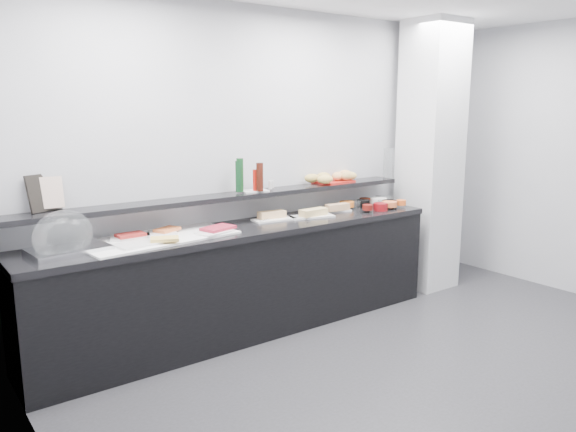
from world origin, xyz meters
TOP-DOWN VIEW (x-y plane):
  - ground at (0.00, 0.00)m, footprint 5.00×5.00m
  - back_wall at (0.00, 2.00)m, footprint 5.00×0.02m
  - column at (1.50, 1.65)m, footprint 0.50×0.50m
  - buffet_cabinet at (-0.70, 1.70)m, footprint 3.60×0.60m
  - counter_top at (-0.70, 1.70)m, footprint 3.62×0.62m
  - wall_shelf at (-0.70, 1.88)m, footprint 3.60×0.25m
  - cloche_base at (-2.10, 1.70)m, footprint 0.53×0.38m
  - cloche_dome at (-2.12, 1.69)m, footprint 0.52×0.44m
  - linen_runner at (-1.45, 1.72)m, footprint 1.20×0.67m
  - platter_meat_a at (-1.63, 1.81)m, footprint 0.33×0.27m
  - food_meat_a at (-1.63, 1.80)m, footprint 0.20×0.13m
  - platter_salmon at (-1.41, 1.81)m, footprint 0.29×0.22m
  - food_salmon at (-1.33, 1.81)m, footprint 0.22×0.19m
  - platter_cheese at (-1.66, 1.58)m, footprint 0.33×0.25m
  - food_cheese at (-1.48, 1.53)m, footprint 0.23×0.19m
  - platter_meat_b at (-1.05, 1.59)m, footprint 0.29×0.23m
  - food_meat_b at (-0.99, 1.62)m, footprint 0.29×0.22m
  - sandwich_plate_left at (-0.36, 1.78)m, footprint 0.40×0.21m
  - sandwich_food_left at (-0.36, 1.81)m, footprint 0.25×0.12m
  - tongs_left at (-0.46, 1.76)m, footprint 0.16×0.05m
  - sandwich_plate_mid at (-0.02, 1.69)m, footprint 0.43×0.27m
  - sandwich_food_mid at (-0.00, 1.68)m, footprint 0.27×0.11m
  - tongs_mid at (-0.09, 1.62)m, footprint 0.14×0.08m
  - sandwich_plate_right at (0.31, 1.80)m, footprint 0.39×0.25m
  - sandwich_food_right at (0.34, 1.75)m, footprint 0.24×0.11m
  - tongs_right at (0.10, 1.72)m, footprint 0.14×0.09m
  - bowl_glass_fruit at (0.58, 1.80)m, footprint 0.16×0.16m
  - fill_glass_fruit at (0.51, 1.80)m, footprint 0.18×0.18m
  - bowl_black_jam at (0.71, 1.78)m, footprint 0.15×0.15m
  - fill_black_jam at (0.79, 1.85)m, footprint 0.12×0.12m
  - bowl_glass_cream at (1.03, 1.81)m, footprint 0.23×0.23m
  - fill_glass_cream at (0.90, 1.77)m, footprint 0.22×0.22m
  - bowl_red_jam at (0.71, 1.56)m, footprint 0.15×0.15m
  - fill_red_jam at (0.55, 1.56)m, footprint 0.12×0.12m
  - bowl_glass_salmon at (0.87, 1.62)m, footprint 0.20×0.20m
  - fill_glass_salmon at (0.84, 1.56)m, footprint 0.17×0.17m
  - bowl_black_fruit at (0.89, 1.62)m, footprint 0.14×0.14m
  - fill_black_fruit at (1.00, 1.56)m, footprint 0.12×0.12m
  - framed_print at (-2.16, 1.98)m, footprint 0.25×0.16m
  - print_art at (-2.12, 1.96)m, footprint 0.17×0.06m
  - condiment_tray at (-0.49, 1.87)m, footprint 0.24×0.17m
  - bottle_green_a at (-0.65, 1.87)m, footprint 0.06×0.06m
  - bottle_brown at (-0.48, 1.81)m, footprint 0.08×0.08m
  - bottle_green_b at (-0.63, 1.88)m, footprint 0.07×0.07m
  - bottle_hot at (-0.50, 1.85)m, footprint 0.05×0.05m
  - shaker_salt at (-0.35, 1.85)m, footprint 0.04×0.04m
  - shaker_pepper at (-0.30, 1.89)m, footprint 0.04×0.04m
  - bread_tray at (0.41, 1.89)m, footprint 0.38×0.29m
  - bread_roll_nw at (0.17, 1.92)m, footprint 0.16×0.12m
  - bread_roll_n at (0.33, 1.94)m, footprint 0.16×0.10m
  - bread_roll_ne at (0.62, 1.96)m, footprint 0.17×0.13m
  - bread_roll_sw at (0.21, 1.78)m, footprint 0.17×0.14m
  - bread_roll_s at (0.52, 1.83)m, footprint 0.14×0.10m
  - bread_roll_se at (0.56, 1.84)m, footprint 0.18×0.15m
  - bread_roll_midw at (0.45, 1.88)m, footprint 0.15×0.11m
  - bread_roll_mide at (0.47, 1.89)m, footprint 0.15×0.13m
  - carafe at (1.10, 1.84)m, footprint 0.12×0.12m

SIDE VIEW (x-z plane):
  - ground at x=0.00m, z-range 0.00..0.00m
  - buffet_cabinet at x=-0.70m, z-range 0.00..0.85m
  - counter_top at x=-0.70m, z-range 0.85..0.90m
  - linen_runner at x=-1.45m, z-range 0.90..0.91m
  - sandwich_plate_left at x=-0.36m, z-range 0.90..0.91m
  - sandwich_plate_mid at x=-0.02m, z-range 0.90..0.91m
  - sandwich_plate_right at x=0.31m, z-range 0.90..0.91m
  - tongs_left at x=-0.46m, z-range 0.92..0.92m
  - tongs_mid at x=-0.09m, z-range 0.92..0.92m
  - tongs_right at x=0.10m, z-range 0.92..0.92m
  - cloche_base at x=-2.10m, z-range 0.90..0.94m
  - platter_meat_a at x=-1.63m, z-range 0.92..0.93m
  - platter_salmon at x=-1.41m, z-range 0.92..0.93m
  - platter_cheese at x=-1.66m, z-range 0.92..0.93m
  - platter_meat_b at x=-1.05m, z-range 0.92..0.93m
  - bowl_glass_fruit at x=0.58m, z-range 0.90..0.97m
  - bowl_black_jam at x=0.71m, z-range 0.90..0.97m
  - bowl_glass_cream at x=1.03m, z-range 0.90..0.97m
  - bowl_red_jam at x=0.71m, z-range 0.90..0.97m
  - bowl_glass_salmon at x=0.87m, z-range 0.90..0.97m
  - bowl_black_fruit at x=0.89m, z-range 0.90..0.97m
  - food_meat_a at x=-1.63m, z-range 0.93..0.95m
  - food_salmon at x=-1.33m, z-range 0.93..0.95m
  - food_cheese at x=-1.48m, z-range 0.93..0.95m
  - food_meat_b at x=-0.99m, z-range 0.93..0.95m
  - sandwich_food_left at x=-0.36m, z-range 0.91..0.97m
  - sandwich_food_mid at x=0.00m, z-range 0.91..0.97m
  - sandwich_food_right at x=0.34m, z-range 0.91..0.97m
  - fill_glass_fruit at x=0.51m, z-range 0.92..0.97m
  - fill_black_jam at x=0.79m, z-range 0.92..0.97m
  - fill_glass_cream at x=0.90m, z-range 0.92..0.97m
  - fill_red_jam at x=0.55m, z-range 0.92..0.97m
  - fill_glass_salmon at x=0.84m, z-range 0.92..0.97m
  - fill_black_fruit at x=1.00m, z-range 0.92..0.97m
  - cloche_dome at x=-2.12m, z-range 0.86..1.20m
  - wall_shelf at x=-0.70m, z-range 1.11..1.15m
  - condiment_tray at x=-0.49m, z-range 1.15..1.16m
  - bread_tray at x=0.41m, z-range 1.15..1.17m
  - shaker_salt at x=-0.35m, z-range 1.16..1.23m
  - shaker_pepper at x=-0.30m, z-range 1.16..1.23m
  - bread_roll_nw at x=0.17m, z-range 1.17..1.25m
  - bread_roll_n at x=0.33m, z-range 1.17..1.25m
  - bread_roll_ne at x=0.62m, z-range 1.17..1.25m
  - bread_roll_sw at x=0.21m, z-range 1.17..1.25m
  - bread_roll_s at x=0.52m, z-range 1.17..1.25m
  - bread_roll_se at x=0.56m, z-range 1.17..1.25m
  - bread_roll_midw at x=0.45m, z-range 1.17..1.25m
  - bread_roll_mide at x=0.47m, z-range 1.17..1.25m
  - bottle_hot at x=-0.50m, z-range 1.16..1.34m
  - framed_print at x=-2.16m, z-range 1.15..1.41m
  - print_art at x=-2.12m, z-range 1.17..1.39m
  - bottle_brown at x=-0.48m, z-range 1.16..1.40m
  - bottle_green_a at x=-0.65m, z-range 1.16..1.42m
  - carafe at x=1.10m, z-range 1.15..1.45m
  - bottle_green_b at x=-0.63m, z-range 1.16..1.44m
  - back_wall at x=0.00m, z-range 0.00..2.70m
  - column at x=1.50m, z-range 0.00..2.70m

